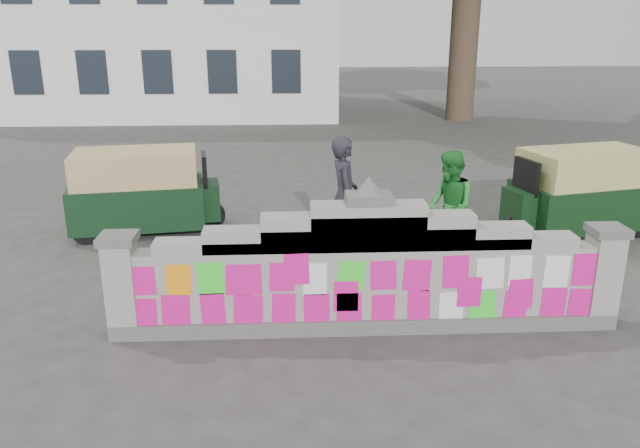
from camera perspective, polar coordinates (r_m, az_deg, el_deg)
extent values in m
plane|color=#383533|center=(8.15, 4.16, -9.50)|extent=(100.00, 100.00, 0.00)
cube|color=#4C4C49|center=(8.10, 4.18, -8.87)|extent=(6.40, 0.42, 0.20)
cube|color=gray|center=(7.89, 4.26, -5.63)|extent=(6.40, 0.32, 1.00)
cube|color=gray|center=(7.68, 4.36, -1.73)|extent=(5.20, 0.32, 0.14)
cube|color=gray|center=(7.66, 4.37, -1.24)|extent=(4.00, 0.32, 0.28)
cube|color=gray|center=(7.63, 4.38, -0.67)|extent=(2.60, 0.32, 0.44)
cube|color=gray|center=(7.61, 4.39, -0.17)|extent=(1.40, 0.32, 0.58)
cube|color=#4C4C49|center=(7.51, 4.46, 2.37)|extent=(0.55, 0.36, 0.12)
cone|color=#4C4C49|center=(7.47, 4.49, 3.55)|extent=(0.36, 0.36, 0.22)
cube|color=gray|center=(8.10, -17.58, -5.69)|extent=(0.36, 0.40, 1.24)
cube|color=#4C4C49|center=(7.87, -18.02, -1.27)|extent=(0.44, 0.44, 0.10)
cube|color=gray|center=(8.77, 24.30, -4.63)|extent=(0.36, 0.40, 1.24)
cube|color=#4C4C49|center=(8.56, 24.86, -0.54)|extent=(0.44, 0.44, 0.10)
cube|color=silver|center=(29.80, -15.37, 17.79)|extent=(16.00, 10.00, 8.00)
cylinder|color=#38281E|center=(26.13, 13.02, 15.83)|extent=(1.10, 1.10, 6.00)
imported|color=black|center=(9.93, 2.17, -0.90)|extent=(2.13, 0.87, 1.10)
imported|color=#232129|center=(9.81, 2.20, 1.21)|extent=(0.49, 0.71, 1.86)
imported|color=#227E2C|center=(10.28, 11.73, 1.53)|extent=(0.75, 0.93, 1.82)
cube|color=black|center=(12.09, -16.24, 1.82)|extent=(2.54, 1.63, 0.79)
cube|color=tan|center=(11.92, -16.53, 5.02)|extent=(2.34, 1.55, 0.59)
cube|color=black|center=(12.04, -10.37, 2.19)|extent=(0.59, 0.76, 0.69)
cube|color=black|center=(11.89, -10.52, 4.95)|extent=(0.18, 0.70, 0.59)
cylinder|color=black|center=(12.12, -9.82, 0.86)|extent=(0.51, 0.19, 0.50)
cylinder|color=black|center=(11.77, -20.62, -0.57)|extent=(0.51, 0.19, 0.50)
cylinder|color=black|center=(12.80, -19.93, 0.94)|extent=(0.51, 0.19, 0.50)
cube|color=black|center=(12.54, 22.85, 1.73)|extent=(2.65, 1.82, 0.81)
cube|color=tan|center=(12.38, 23.24, 4.86)|extent=(2.44, 1.73, 0.60)
cube|color=black|center=(11.81, 18.05, 1.32)|extent=(0.65, 0.80, 0.70)
cube|color=black|center=(11.66, 18.34, 4.16)|extent=(0.24, 0.70, 0.60)
cylinder|color=black|center=(11.84, 17.51, -0.12)|extent=(0.52, 0.23, 0.50)
cylinder|color=black|center=(13.59, 24.27, 1.40)|extent=(0.52, 0.23, 0.50)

